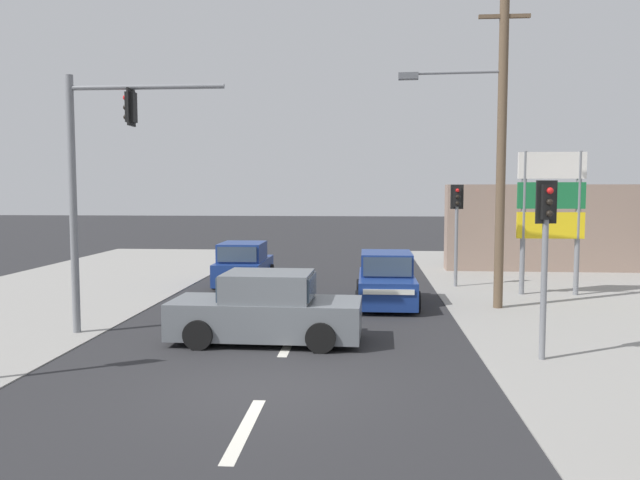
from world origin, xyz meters
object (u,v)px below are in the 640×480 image
Objects in this scene: shopping_plaza_sign at (551,202)px; hatchback_crossing_left at (244,265)px; hatchback_kerbside_parked at (386,281)px; sedan_receding_far at (267,310)px; utility_pole_midground_right at (497,132)px; pedestal_signal_far_median at (457,218)px; traffic_signal_mast at (95,170)px; pedestal_signal_right_kerb at (545,239)px.

shopping_plaza_sign is 1.26× the size of hatchback_crossing_left.
sedan_receding_far is at bearing -120.38° from hatchback_kerbside_parked.
shopping_plaza_sign reaches higher than sedan_receding_far.
hatchback_kerbside_parked is at bearing 172.44° from utility_pole_midground_right.
shopping_plaza_sign is at bearing -8.07° from hatchback_crossing_left.
shopping_plaza_sign reaches higher than pedestal_signal_far_median.
traffic_signal_mast reaches higher than shopping_plaza_sign.
sedan_receding_far is (4.06, -0.46, -3.13)m from traffic_signal_mast.
hatchback_kerbside_parked is (6.85, 4.31, -3.13)m from traffic_signal_mast.
hatchback_crossing_left is at bearing 145.13° from hatchback_kerbside_parked.
pedestal_signal_right_kerb is 0.98× the size of hatchback_kerbside_parked.
utility_pole_midground_right is at bearing 21.58° from traffic_signal_mast.
sedan_receding_far is at bearing -143.08° from utility_pole_midground_right.
utility_pole_midground_right is at bearing -132.84° from shopping_plaza_sign.
utility_pole_midground_right is 2.60× the size of pedestal_signal_far_median.
traffic_signal_mast is at bearing -152.46° from shopping_plaza_sign.
utility_pole_midground_right reaches higher than hatchback_kerbside_parked.
hatchback_kerbside_parked is (-3.02, 0.40, -4.28)m from utility_pole_midground_right.
sedan_receding_far is (-5.31, -8.29, -1.71)m from pedestal_signal_far_median.
shopping_plaza_sign reaches higher than hatchback_crossing_left.
sedan_receding_far is (-5.81, -4.37, -4.28)m from utility_pole_midground_right.
pedestal_signal_right_kerb reaches higher than sedan_receding_far.
traffic_signal_mast reaches higher than hatchback_crossing_left.
hatchback_crossing_left is (-4.95, 3.45, 0.00)m from hatchback_kerbside_parked.
traffic_signal_mast is 13.68m from shopping_plaza_sign.
utility_pole_midground_right is 2.01× the size of shopping_plaza_sign.
traffic_signal_mast is 5.15m from sedan_receding_far.
traffic_signal_mast reaches higher than pedestal_signal_far_median.
pedestal_signal_far_median is at bearing 54.48° from hatchback_kerbside_parked.
traffic_signal_mast is 12.29m from pedestal_signal_far_median.
traffic_signal_mast is at bearing 170.77° from pedestal_signal_right_kerb.
pedestal_signal_right_kerb is 6.79m from hatchback_kerbside_parked.
shopping_plaza_sign is at bearing 27.54° from traffic_signal_mast.
pedestal_signal_far_median is at bearing 151.09° from shopping_plaza_sign.
shopping_plaza_sign is (2.74, -1.51, 0.57)m from pedestal_signal_far_median.
shopping_plaza_sign is 10.76m from sedan_receding_far.
pedestal_signal_right_kerb is at bearing -11.14° from sedan_receding_far.
pedestal_signal_right_kerb and pedestal_signal_far_median have the same top height.
sedan_receding_far is at bearing -6.52° from traffic_signal_mast.
pedestal_signal_far_median reaches higher than hatchback_kerbside_parked.
utility_pole_midground_right is 2.54× the size of hatchback_kerbside_parked.
pedestal_signal_far_median is at bearing 57.37° from sedan_receding_far.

